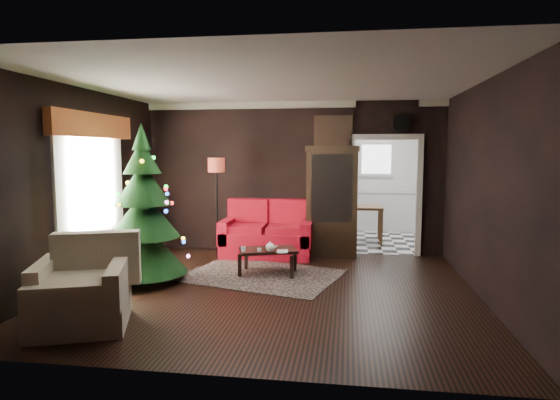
# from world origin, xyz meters

# --- Properties ---
(floor) EXTENTS (5.50, 5.50, 0.00)m
(floor) POSITION_xyz_m (0.00, 0.00, 0.00)
(floor) COLOR black
(floor) RESTS_ON ground
(ceiling) EXTENTS (5.50, 5.50, 0.00)m
(ceiling) POSITION_xyz_m (0.00, 0.00, 2.80)
(ceiling) COLOR white
(ceiling) RESTS_ON ground
(wall_back) EXTENTS (5.50, 0.00, 5.50)m
(wall_back) POSITION_xyz_m (0.00, 2.50, 1.40)
(wall_back) COLOR black
(wall_back) RESTS_ON ground
(wall_front) EXTENTS (5.50, 0.00, 5.50)m
(wall_front) POSITION_xyz_m (0.00, -2.50, 1.40)
(wall_front) COLOR black
(wall_front) RESTS_ON ground
(wall_left) EXTENTS (0.00, 5.50, 5.50)m
(wall_left) POSITION_xyz_m (-2.75, 0.00, 1.40)
(wall_left) COLOR black
(wall_left) RESTS_ON ground
(wall_right) EXTENTS (0.00, 5.50, 5.50)m
(wall_right) POSITION_xyz_m (2.75, 0.00, 1.40)
(wall_right) COLOR black
(wall_right) RESTS_ON ground
(doorway) EXTENTS (1.10, 0.10, 2.10)m
(doorway) POSITION_xyz_m (1.70, 2.50, 1.05)
(doorway) COLOR silver
(doorway) RESTS_ON ground
(left_window) EXTENTS (0.05, 1.60, 1.40)m
(left_window) POSITION_xyz_m (-2.71, 0.20, 1.45)
(left_window) COLOR white
(left_window) RESTS_ON wall_left
(valance) EXTENTS (0.12, 2.10, 0.35)m
(valance) POSITION_xyz_m (-2.63, 0.20, 2.27)
(valance) COLOR #A34A24
(valance) RESTS_ON wall_left
(kitchen_floor) EXTENTS (3.00, 3.00, 0.00)m
(kitchen_floor) POSITION_xyz_m (1.70, 4.00, 0.00)
(kitchen_floor) COLOR white
(kitchen_floor) RESTS_ON ground
(kitchen_window) EXTENTS (0.70, 0.06, 0.70)m
(kitchen_window) POSITION_xyz_m (1.70, 5.45, 1.70)
(kitchen_window) COLOR white
(kitchen_window) RESTS_ON ground
(rug) EXTENTS (2.64, 2.22, 0.01)m
(rug) POSITION_xyz_m (-0.27, 0.70, 0.01)
(rug) COLOR #5B4B53
(rug) RESTS_ON ground
(loveseat) EXTENTS (1.70, 0.90, 1.00)m
(loveseat) POSITION_xyz_m (-0.40, 2.05, 0.50)
(loveseat) COLOR maroon
(loveseat) RESTS_ON ground
(curio_cabinet) EXTENTS (0.90, 0.45, 1.90)m
(curio_cabinet) POSITION_xyz_m (0.75, 2.27, 0.95)
(curio_cabinet) COLOR black
(curio_cabinet) RESTS_ON ground
(floor_lamp) EXTENTS (0.41, 0.41, 1.90)m
(floor_lamp) POSITION_xyz_m (-1.27, 1.82, 0.83)
(floor_lamp) COLOR black
(floor_lamp) RESTS_ON ground
(christmas_tree) EXTENTS (1.62, 1.62, 2.34)m
(christmas_tree) POSITION_xyz_m (-1.88, 0.15, 1.05)
(christmas_tree) COLOR black
(christmas_tree) RESTS_ON ground
(armchair) EXTENTS (1.29, 1.29, 1.03)m
(armchair) POSITION_xyz_m (-1.81, -1.61, 0.46)
(armchair) COLOR tan
(armchair) RESTS_ON ground
(coffee_table) EXTENTS (0.98, 0.76, 0.39)m
(coffee_table) POSITION_xyz_m (-0.17, 0.82, 0.21)
(coffee_table) COLOR black
(coffee_table) RESTS_ON rug
(teapot) EXTENTS (0.19, 0.19, 0.15)m
(teapot) POSITION_xyz_m (-0.11, 0.61, 0.47)
(teapot) COLOR white
(teapot) RESTS_ON coffee_table
(cup_a) EXTENTS (0.09, 0.09, 0.07)m
(cup_a) POSITION_xyz_m (-0.52, 0.61, 0.43)
(cup_a) COLOR white
(cup_a) RESTS_ON coffee_table
(cup_b) EXTENTS (0.08, 0.08, 0.05)m
(cup_b) POSITION_xyz_m (-0.27, 0.61, 0.42)
(cup_b) COLOR white
(cup_b) RESTS_ON coffee_table
(book) EXTENTS (0.17, 0.03, 0.22)m
(book) POSITION_xyz_m (-0.01, 0.61, 0.51)
(book) COLOR tan
(book) RESTS_ON coffee_table
(wall_clock) EXTENTS (0.32, 0.32, 0.06)m
(wall_clock) POSITION_xyz_m (1.95, 2.45, 2.38)
(wall_clock) COLOR silver
(wall_clock) RESTS_ON wall_back
(painting) EXTENTS (0.62, 0.05, 0.52)m
(painting) POSITION_xyz_m (0.75, 2.46, 2.25)
(painting) COLOR #A26844
(painting) RESTS_ON wall_back
(kitchen_counter) EXTENTS (1.80, 0.60, 0.90)m
(kitchen_counter) POSITION_xyz_m (1.70, 5.20, 0.45)
(kitchen_counter) COLOR white
(kitchen_counter) RESTS_ON ground
(kitchen_table) EXTENTS (0.70, 0.70, 0.75)m
(kitchen_table) POSITION_xyz_m (1.40, 3.70, 0.38)
(kitchen_table) COLOR brown
(kitchen_table) RESTS_ON ground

